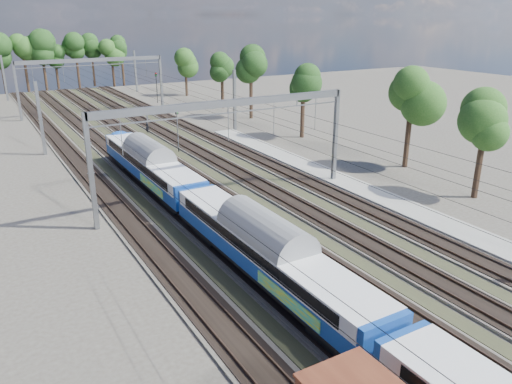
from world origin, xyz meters
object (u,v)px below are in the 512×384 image
signal_near (177,125)px  emu_train (269,246)px  signal_far (156,84)px  worker (147,127)px

signal_near → emu_train: bearing=-125.7°
emu_train → signal_far: size_ratio=11.46×
worker → signal_near: (-0.06, -11.57, 2.42)m
emu_train → signal_near: (7.02, 32.04, 0.71)m
emu_train → signal_near: signal_near is taller
worker → signal_near: 11.82m
emu_train → worker: size_ratio=36.13×
worker → emu_train: bearing=157.2°
emu_train → signal_far: 69.45m
signal_near → signal_far: bearing=50.8°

